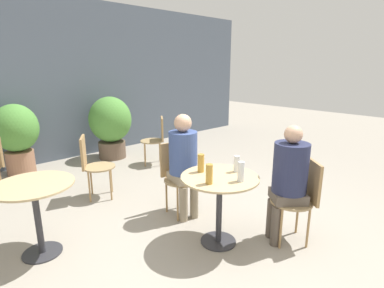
{
  "coord_description": "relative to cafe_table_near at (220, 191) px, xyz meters",
  "views": [
    {
      "loc": [
        -1.97,
        -1.74,
        1.78
      ],
      "look_at": [
        0.11,
        0.48,
        0.98
      ],
      "focal_mm": 28.0,
      "sensor_mm": 36.0,
      "label": 1
    }
  ],
  "objects": [
    {
      "name": "ground_plane",
      "position": [
        -0.11,
        -0.08,
        -0.58
      ],
      "size": [
        20.0,
        20.0,
        0.0
      ],
      "primitive_type": "plane",
      "color": "gray"
    },
    {
      "name": "storefront_wall",
      "position": [
        -0.11,
        4.02,
        0.92
      ],
      "size": [
        10.0,
        0.06,
        3.0
      ],
      "color": "#4C5666",
      "rests_on": "ground_plane"
    },
    {
      "name": "cafe_table_near",
      "position": [
        0.0,
        0.0,
        0.0
      ],
      "size": [
        0.77,
        0.77,
        0.73
      ],
      "color": "#2D2D33",
      "rests_on": "ground_plane"
    },
    {
      "name": "cafe_table_far",
      "position": [
        -1.4,
        1.05,
        -0.01
      ],
      "size": [
        0.73,
        0.73,
        0.73
      ],
      "color": "#2D2D33",
      "rests_on": "ground_plane"
    },
    {
      "name": "bistro_chair_0",
      "position": [
        0.63,
        -0.54,
        -0.05
      ],
      "size": [
        0.48,
        0.48,
        0.87
      ],
      "rotation": [
        0.0,
        0.0,
        -2.28
      ],
      "color": "#997F56",
      "rests_on": "ground_plane"
    },
    {
      "name": "bistro_chair_1",
      "position": [
        0.15,
        0.82,
        -0.05
      ],
      "size": [
        0.42,
        0.45,
        0.87
      ],
      "rotation": [
        0.0,
        0.0,
        -0.18
      ],
      "color": "#997F56",
      "rests_on": "ground_plane"
    },
    {
      "name": "bistro_chair_2",
      "position": [
        -0.45,
        1.9,
        -0.05
      ],
      "size": [
        0.48,
        0.47,
        0.87
      ],
      "rotation": [
        0.0,
        0.0,
        1.05
      ],
      "color": "#997F56",
      "rests_on": "ground_plane"
    },
    {
      "name": "bistro_chair_4",
      "position": [
        1.09,
        2.49,
        -0.05
      ],
      "size": [
        0.48,
        0.48,
        0.87
      ],
      "rotation": [
        0.0,
        0.0,
        4.09
      ],
      "color": "#997F56",
      "rests_on": "ground_plane"
    },
    {
      "name": "seated_person_0",
      "position": [
        0.52,
        -0.44,
        0.15
      ],
      "size": [
        0.43,
        0.43,
        1.23
      ],
      "rotation": [
        0.0,
        0.0,
        4.01
      ],
      "color": "brown",
      "rests_on": "ground_plane"
    },
    {
      "name": "seated_person_1",
      "position": [
        0.12,
        0.67,
        0.16
      ],
      "size": [
        0.33,
        0.37,
        1.25
      ],
      "rotation": [
        0.0,
        0.0,
        -0.18
      ],
      "color": "gray",
      "rests_on": "ground_plane"
    },
    {
      "name": "beer_glass_0",
      "position": [
        0.22,
        -0.03,
        0.23
      ],
      "size": [
        0.06,
        0.06,
        0.17
      ],
      "color": "silver",
      "rests_on": "cafe_table_near"
    },
    {
      "name": "beer_glass_1",
      "position": [
        -0.05,
        0.22,
        0.24
      ],
      "size": [
        0.07,
        0.07,
        0.19
      ],
      "color": "#B28433",
      "rests_on": "cafe_table_near"
    },
    {
      "name": "beer_glass_2",
      "position": [
        -0.22,
        -0.06,
        0.24
      ],
      "size": [
        0.07,
        0.07,
        0.19
      ],
      "color": "#B28433",
      "rests_on": "cafe_table_near"
    },
    {
      "name": "beer_glass_3",
      "position": [
        0.04,
        -0.22,
        0.25
      ],
      "size": [
        0.06,
        0.06,
        0.19
      ],
      "color": "silver",
      "rests_on": "cafe_table_near"
    },
    {
      "name": "potted_plant_0",
      "position": [
        -0.92,
        3.58,
        0.12
      ],
      "size": [
        0.69,
        0.69,
        1.19
      ],
      "color": "#93664C",
      "rests_on": "ground_plane"
    },
    {
      "name": "potted_plant_1",
      "position": [
        0.67,
        3.42,
        0.11
      ],
      "size": [
        0.81,
        0.81,
        1.2
      ],
      "color": "brown",
      "rests_on": "ground_plane"
    }
  ]
}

